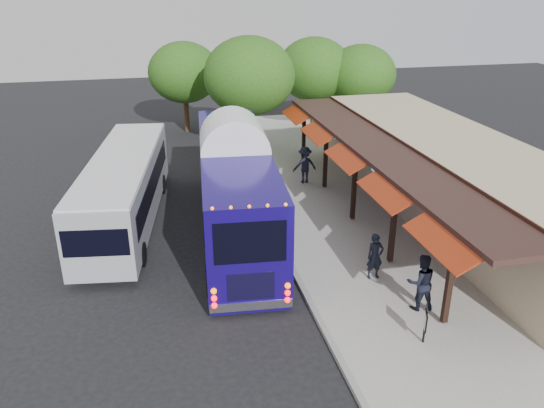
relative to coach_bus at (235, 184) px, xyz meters
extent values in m
plane|color=black|center=(1.45, -4.25, -2.23)|extent=(90.00, 90.00, 0.00)
cube|color=#9E9B93|center=(6.45, -0.25, -2.15)|extent=(10.00, 40.00, 0.15)
cube|color=gray|center=(1.50, -0.25, -2.15)|extent=(0.20, 40.00, 0.16)
cube|color=tan|center=(9.95, -0.25, -0.43)|extent=(5.00, 20.00, 3.60)
cube|color=black|center=(7.43, -0.25, 1.07)|extent=(0.06, 20.00, 0.60)
cube|color=#331E19|center=(6.35, -0.25, 1.17)|extent=(2.60, 20.00, 0.18)
cube|color=black|center=(5.23, -8.25, -0.42)|extent=(0.18, 0.18, 3.16)
cube|color=maroon|center=(4.80, -8.25, 0.92)|extent=(1.00, 3.20, 0.57)
cube|color=black|center=(5.23, -4.25, -0.42)|extent=(0.18, 0.18, 3.16)
cube|color=maroon|center=(4.80, -4.25, 0.92)|extent=(1.00, 3.20, 0.57)
cube|color=black|center=(5.23, -0.25, -0.42)|extent=(0.18, 0.18, 3.16)
cube|color=maroon|center=(4.80, -0.25, 0.92)|extent=(1.00, 3.20, 0.57)
cube|color=black|center=(5.23, 3.75, -0.42)|extent=(0.18, 0.18, 3.16)
cube|color=maroon|center=(4.80, 3.75, 0.92)|extent=(1.00, 3.20, 0.57)
cube|color=black|center=(5.23, 7.75, -0.42)|extent=(0.18, 0.18, 3.16)
cube|color=maroon|center=(4.80, 7.75, 0.92)|extent=(1.00, 3.20, 0.57)
sphere|color=#185E86|center=(5.65, -6.25, 0.65)|extent=(0.26, 0.26, 0.26)
sphere|color=#185E86|center=(5.65, -1.25, 0.65)|extent=(0.26, 0.26, 0.26)
sphere|color=#185E86|center=(5.65, 3.75, 0.65)|extent=(0.26, 0.26, 0.26)
cube|color=#150865|center=(0.00, 0.01, -0.05)|extent=(3.86, 13.07, 3.38)
cube|color=#150865|center=(0.00, 0.01, -1.90)|extent=(3.79, 12.94, 0.38)
ellipsoid|color=white|center=(0.00, 0.01, 1.62)|extent=(3.83, 12.81, 0.60)
cube|color=black|center=(0.00, -6.43, 0.51)|extent=(2.24, 0.23, 1.40)
cube|color=silver|center=(0.00, -6.36, -1.78)|extent=(2.69, 0.43, 0.30)
sphere|color=#FF0C0C|center=(-1.18, -6.45, -1.50)|extent=(0.19, 0.19, 0.19)
sphere|color=#FF0C0C|center=(1.18, -6.45, -1.50)|extent=(0.19, 0.19, 0.19)
cylinder|color=black|center=(-1.24, -4.88, -1.67)|extent=(0.42, 1.14, 1.12)
cylinder|color=black|center=(1.24, -4.88, -1.67)|extent=(0.42, 1.14, 1.12)
cylinder|color=black|center=(-1.24, 4.14, -1.67)|extent=(0.42, 1.14, 1.12)
cylinder|color=black|center=(1.24, 4.14, -1.67)|extent=(0.42, 1.14, 1.12)
cube|color=#93969B|center=(-4.59, 2.02, -0.55)|extent=(4.08, 11.77, 2.66)
cube|color=black|center=(-5.85, 2.02, -0.32)|extent=(1.39, 9.71, 1.00)
cube|color=black|center=(-3.33, 2.02, -0.32)|extent=(1.39, 9.71, 1.00)
cube|color=silver|center=(-4.59, 2.02, 0.82)|extent=(4.00, 11.53, 0.10)
cylinder|color=black|center=(-5.74, -2.01, -1.74)|extent=(0.41, 0.99, 0.96)
cylinder|color=black|center=(-3.44, -2.01, -1.74)|extent=(0.41, 0.99, 0.96)
cylinder|color=black|center=(-5.74, 5.48, -1.74)|extent=(0.41, 0.99, 0.96)
cylinder|color=black|center=(-3.44, 5.48, -1.74)|extent=(0.41, 0.99, 0.96)
imported|color=black|center=(4.18, -5.16, -1.21)|extent=(0.65, 0.45, 1.72)
imported|color=black|center=(4.85, -7.28, -1.10)|extent=(1.03, 0.85, 1.95)
imported|color=black|center=(2.05, 4.71, -1.14)|extent=(1.16, 0.99, 1.87)
imported|color=black|center=(4.44, 4.76, -1.10)|extent=(1.29, 0.78, 1.96)
cube|color=black|center=(4.16, -8.96, -1.56)|extent=(0.07, 0.07, 1.04)
cube|color=black|center=(4.16, -8.96, -1.32)|extent=(0.22, 0.45, 0.57)
cube|color=white|center=(4.13, -8.96, -1.32)|extent=(0.16, 0.37, 0.47)
cylinder|color=#382314|center=(2.77, 11.31, -0.62)|extent=(0.36, 0.36, 3.21)
ellipsoid|color=#1E5014|center=(2.77, 11.31, 2.51)|extent=(5.54, 5.54, 4.71)
cylinder|color=#382314|center=(8.03, 15.06, -0.75)|extent=(0.36, 0.36, 2.96)
ellipsoid|color=#1E5014|center=(8.03, 15.06, 2.15)|extent=(5.11, 5.11, 4.35)
cylinder|color=#382314|center=(11.01, 13.90, -0.84)|extent=(0.36, 0.36, 2.76)
ellipsoid|color=#1E5014|center=(11.01, 13.90, 1.86)|extent=(4.78, 4.78, 4.06)
cylinder|color=#382314|center=(-0.75, 16.93, -0.81)|extent=(0.36, 0.36, 2.84)
ellipsoid|color=#1E5014|center=(-0.75, 16.93, 1.96)|extent=(4.90, 4.90, 4.16)
camera|label=1|loc=(-3.12, -20.55, 7.92)|focal=35.00mm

